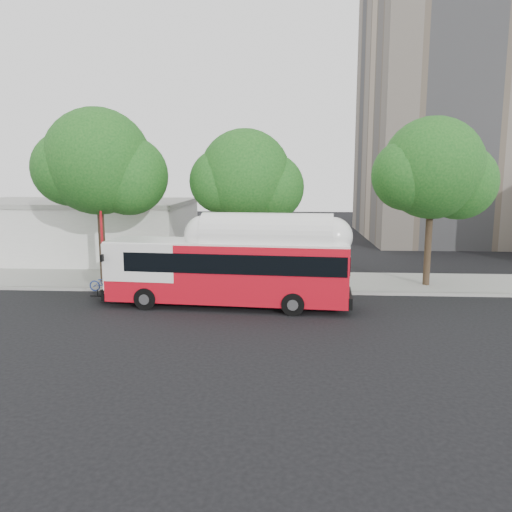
{
  "coord_description": "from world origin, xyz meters",
  "views": [
    {
      "loc": [
        1.27,
        -21.55,
        6.22
      ],
      "look_at": [
        -0.21,
        3.0,
        2.12
      ],
      "focal_mm": 35.0,
      "sensor_mm": 36.0,
      "label": 1
    }
  ],
  "objects": [
    {
      "name": "signal_pole",
      "position": [
        -8.57,
        4.38,
        2.37
      ],
      "size": [
        0.13,
        0.44,
        4.63
      ],
      "color": "red",
      "rests_on": "ground"
    },
    {
      "name": "low_commercial_bldg",
      "position": [
        -14.0,
        14.0,
        2.15
      ],
      "size": [
        16.2,
        10.2,
        4.25
      ],
      "color": "silver",
      "rests_on": "ground"
    },
    {
      "name": "apartment_tower",
      "position": [
        18.0,
        28.0,
        17.62
      ],
      "size": [
        18.0,
        18.0,
        37.0
      ],
      "color": "tan",
      "rests_on": "ground"
    },
    {
      "name": "street_tree_right",
      "position": [
        9.44,
        5.86,
        6.26
      ],
      "size": [
        6.21,
        5.4,
        9.18
      ],
      "color": "#2D2116",
      "rests_on": "ground"
    },
    {
      "name": "street_tree_left",
      "position": [
        -8.53,
        5.56,
        6.6
      ],
      "size": [
        6.67,
        5.8,
        9.74
      ],
      "color": "#2D2116",
      "rests_on": "ground"
    },
    {
      "name": "sidewalk",
      "position": [
        0.0,
        6.5,
        0.07
      ],
      "size": [
        60.0,
        5.0,
        0.15
      ],
      "primitive_type": "cube",
      "color": "gray",
      "rests_on": "ground"
    },
    {
      "name": "curb_strip",
      "position": [
        0.0,
        3.9,
        0.07
      ],
      "size": [
        60.0,
        0.3,
        0.15
      ],
      "primitive_type": "cube",
      "color": "gray",
      "rests_on": "ground"
    },
    {
      "name": "red_curb_segment",
      "position": [
        -3.0,
        3.9,
        0.08
      ],
      "size": [
        10.0,
        0.32,
        0.16
      ],
      "primitive_type": "cube",
      "color": "maroon",
      "rests_on": "ground"
    },
    {
      "name": "street_tree_mid",
      "position": [
        -0.59,
        6.06,
        5.91
      ],
      "size": [
        5.75,
        5.0,
        8.62
      ],
      "color": "#2D2116",
      "rests_on": "ground"
    },
    {
      "name": "ground",
      "position": [
        0.0,
        0.0,
        0.0
      ],
      "size": [
        120.0,
        120.0,
        0.0
      ],
      "primitive_type": "plane",
      "color": "black",
      "rests_on": "ground"
    },
    {
      "name": "transit_bus",
      "position": [
        -1.36,
        1.2,
        1.66
      ],
      "size": [
        12.19,
        3.37,
        3.56
      ],
      "rotation": [
        0.0,
        0.0,
        -0.08
      ],
      "color": "red",
      "rests_on": "ground"
    }
  ]
}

